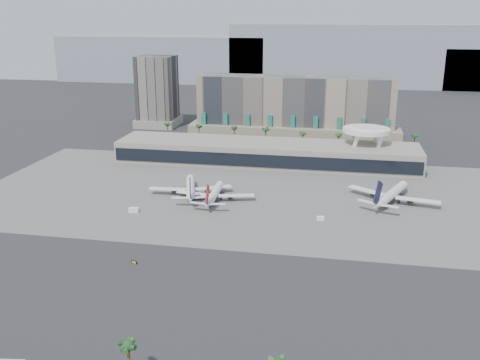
% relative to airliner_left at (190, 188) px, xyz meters
% --- Properties ---
extents(ground, '(900.00, 900.00, 0.00)m').
position_rel_airliner_left_xyz_m(ground, '(27.26, -47.82, -3.53)').
color(ground, '#232326').
rests_on(ground, ground).
extents(apron_pad, '(260.00, 130.00, 0.06)m').
position_rel_airliner_left_xyz_m(apron_pad, '(27.26, 7.18, -3.50)').
color(apron_pad, '#5B5B59').
rests_on(apron_pad, ground).
extents(mountain_ridge, '(680.00, 60.00, 70.00)m').
position_rel_airliner_left_xyz_m(mountain_ridge, '(55.13, 422.18, 26.36)').
color(mountain_ridge, gray).
rests_on(mountain_ridge, ground).
extents(hotel, '(140.00, 30.00, 42.00)m').
position_rel_airliner_left_xyz_m(hotel, '(37.26, 126.59, 13.28)').
color(hotel, gray).
rests_on(hotel, ground).
extents(office_tower, '(30.00, 30.00, 52.00)m').
position_rel_airliner_left_xyz_m(office_tower, '(-67.74, 152.18, 19.41)').
color(office_tower, black).
rests_on(office_tower, ground).
extents(terminal, '(170.00, 32.50, 14.50)m').
position_rel_airliner_left_xyz_m(terminal, '(27.26, 62.02, 2.99)').
color(terminal, '#9D968A').
rests_on(terminal, ground).
extents(saucer_structure, '(26.00, 26.00, 21.89)m').
position_rel_airliner_left_xyz_m(saucer_structure, '(82.26, 68.18, 14.93)').
color(saucer_structure, white).
rests_on(saucer_structure, ground).
extents(palm_row, '(157.80, 2.80, 13.10)m').
position_rel_airliner_left_xyz_m(palm_row, '(34.26, 97.18, 6.97)').
color(palm_row, brown).
rests_on(palm_row, ground).
extents(airliner_left, '(38.15, 39.55, 13.99)m').
position_rel_airliner_left_xyz_m(airliner_left, '(0.00, 0.00, 0.00)').
color(airliner_left, white).
rests_on(airliner_left, ground).
extents(airliner_centre, '(36.52, 37.62, 12.98)m').
position_rel_airliner_left_xyz_m(airliner_centre, '(13.02, -6.00, -0.25)').
color(airliner_centre, white).
rests_on(airliner_centre, ground).
extents(airliner_right, '(40.24, 41.45, 15.27)m').
position_rel_airliner_left_xyz_m(airliner_right, '(92.21, 6.30, 0.32)').
color(airliner_right, white).
rests_on(airliner_right, ground).
extents(service_vehicle_a, '(4.41, 2.78, 2.00)m').
position_rel_airliner_left_xyz_m(service_vehicle_a, '(-17.83, -26.96, -2.53)').
color(service_vehicle_a, white).
rests_on(service_vehicle_a, ground).
extents(service_vehicle_b, '(3.38, 2.42, 1.57)m').
position_rel_airliner_left_xyz_m(service_vehicle_b, '(61.68, -21.53, -2.74)').
color(service_vehicle_b, white).
rests_on(service_vehicle_b, ground).
extents(taxiway_sign, '(2.26, 1.08, 1.04)m').
position_rel_airliner_left_xyz_m(taxiway_sign, '(0.66, -73.92, -3.01)').
color(taxiway_sign, black).
rests_on(taxiway_sign, ground).
extents(near_palm_a, '(6.00, 6.00, 10.85)m').
position_rel_airliner_left_xyz_m(near_palm_a, '(22.44, -131.93, 4.51)').
color(near_palm_a, brown).
rests_on(near_palm_a, ground).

